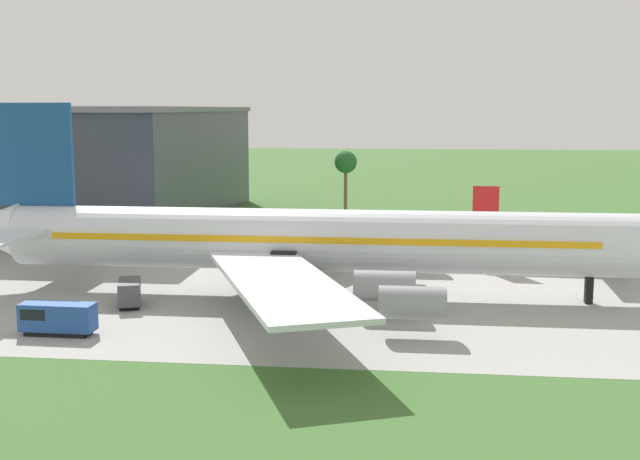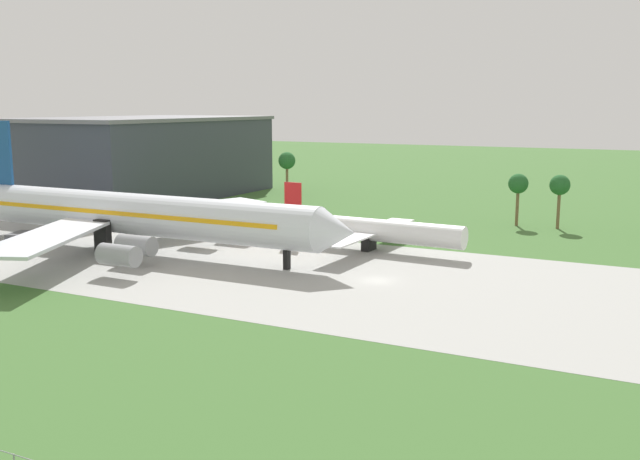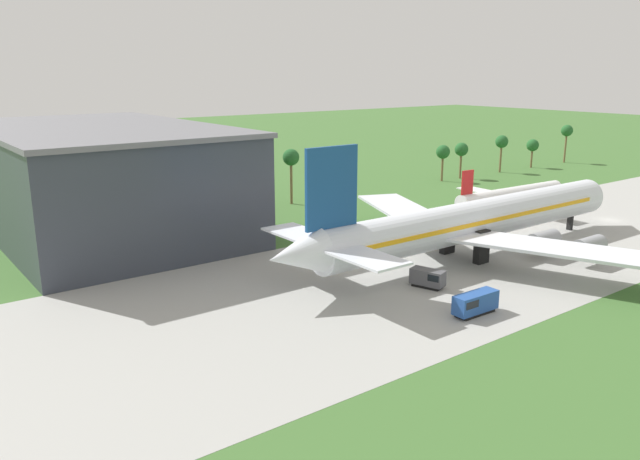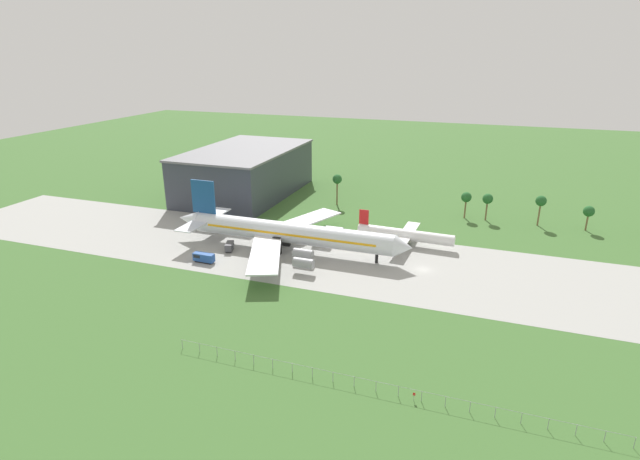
% 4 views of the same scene
% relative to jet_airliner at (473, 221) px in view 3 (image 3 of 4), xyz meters
% --- Properties ---
extents(ground_plane, '(600.00, 600.00, 0.00)m').
position_rel_jet_airliner_xyz_m(ground_plane, '(40.65, -0.44, -5.69)').
color(ground_plane, '#3D662D').
extents(taxiway_strip, '(320.00, 44.00, 0.02)m').
position_rel_jet_airliner_xyz_m(taxiway_strip, '(40.65, -0.44, -5.68)').
color(taxiway_strip, '#9E9E99').
rests_on(taxiway_strip, ground_plane).
extents(jet_airliner, '(74.83, 58.37, 19.26)m').
position_rel_jet_airliner_xyz_m(jet_airliner, '(0.00, 0.00, 0.00)').
color(jet_airliner, silver).
rests_on(jet_airliner, ground_plane).
extents(regional_aircraft, '(29.93, 26.98, 9.67)m').
position_rel_jet_airliner_xyz_m(regional_aircraft, '(32.27, 16.63, -2.50)').
color(regional_aircraft, white).
rests_on(regional_aircraft, ground_plane).
extents(baggage_tug, '(3.30, 4.96, 2.49)m').
position_rel_jet_airliner_xyz_m(baggage_tug, '(-16.21, -6.22, -4.35)').
color(baggage_tug, black).
rests_on(baggage_tug, ground_plane).
extents(catering_van, '(6.24, 2.13, 2.69)m').
position_rel_jet_airliner_xyz_m(catering_van, '(-18.96, -16.23, -4.25)').
color(catering_van, black).
rests_on(catering_van, ground_plane).
extents(terminal_building, '(36.72, 61.20, 18.96)m').
position_rel_jet_airliner_xyz_m(terminal_building, '(-40.59, 51.58, 3.81)').
color(terminal_building, '#333842').
rests_on(terminal_building, ground_plane).
extents(palm_tree_row, '(108.33, 3.60, 12.03)m').
position_rel_jet_airliner_xyz_m(palm_tree_row, '(60.96, 49.62, 2.64)').
color(palm_tree_row, brown).
rests_on(palm_tree_row, ground_plane).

